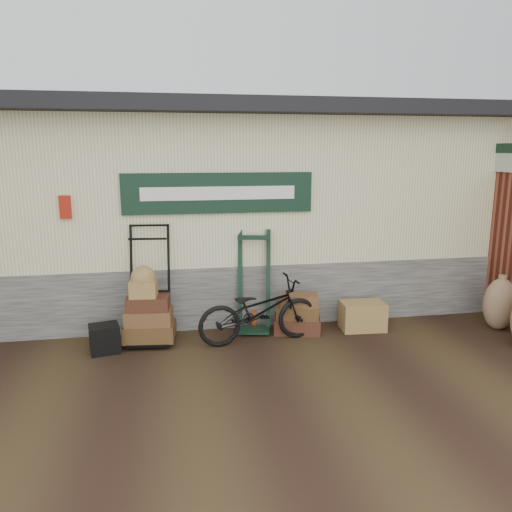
{
  "coord_description": "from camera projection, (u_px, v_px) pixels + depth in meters",
  "views": [
    {
      "loc": [
        -1.02,
        -5.83,
        2.52
      ],
      "look_at": [
        0.2,
        0.9,
        1.07
      ],
      "focal_mm": 35.0,
      "sensor_mm": 36.0,
      "label": 1
    }
  ],
  "objects": [
    {
      "name": "ground",
      "position": [
        253.0,
        354.0,
        6.31
      ],
      "size": [
        80.0,
        80.0,
        0.0
      ],
      "primitive_type": "plane",
      "color": "black",
      "rests_on": "ground"
    },
    {
      "name": "station_building",
      "position": [
        225.0,
        204.0,
        8.61
      ],
      "size": [
        14.4,
        4.1,
        3.2
      ],
      "color": "#4C4C47",
      "rests_on": "ground"
    },
    {
      "name": "porter_trolley",
      "position": [
        149.0,
        283.0,
        6.62
      ],
      "size": [
        0.86,
        0.68,
        1.59
      ],
      "primitive_type": null,
      "rotation": [
        0.0,
        0.0,
        -0.12
      ],
      "color": "black",
      "rests_on": "ground"
    },
    {
      "name": "green_barrow",
      "position": [
        254.0,
        281.0,
        7.01
      ],
      "size": [
        0.59,
        0.53,
        1.43
      ],
      "primitive_type": null,
      "rotation": [
        0.0,
        0.0,
        -0.21
      ],
      "color": "black",
      "rests_on": "ground"
    },
    {
      "name": "suitcase_stack",
      "position": [
        297.0,
        313.0,
        7.0
      ],
      "size": [
        0.72,
        0.54,
        0.57
      ],
      "primitive_type": null,
      "rotation": [
        0.0,
        0.0,
        -0.24
      ],
      "color": "#3C1B13",
      "rests_on": "ground"
    },
    {
      "name": "wicker_hamper",
      "position": [
        362.0,
        316.0,
        7.14
      ],
      "size": [
        0.64,
        0.44,
        0.4
      ],
      "primitive_type": "cube",
      "rotation": [
        0.0,
        0.0,
        -0.07
      ],
      "color": "olive",
      "rests_on": "ground"
    },
    {
      "name": "black_trunk",
      "position": [
        105.0,
        339.0,
        6.33
      ],
      "size": [
        0.41,
        0.38,
        0.36
      ],
      "primitive_type": "cube",
      "rotation": [
        0.0,
        0.0,
        0.21
      ],
      "color": "black",
      "rests_on": "ground"
    },
    {
      "name": "bicycle",
      "position": [
        259.0,
        307.0,
        6.61
      ],
      "size": [
        0.78,
        1.72,
        0.97
      ],
      "primitive_type": "imported",
      "rotation": [
        0.0,
        0.0,
        1.69
      ],
      "color": "black",
      "rests_on": "ground"
    },
    {
      "name": "burlap_sack_left",
      "position": [
        500.0,
        304.0,
        7.1
      ],
      "size": [
        0.5,
        0.43,
        0.75
      ],
      "primitive_type": "ellipsoid",
      "rotation": [
        0.0,
        0.0,
        -0.08
      ],
      "color": "olive",
      "rests_on": "ground"
    }
  ]
}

